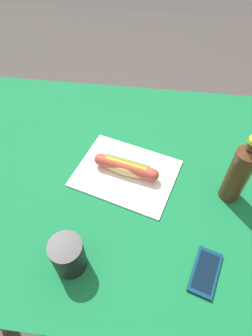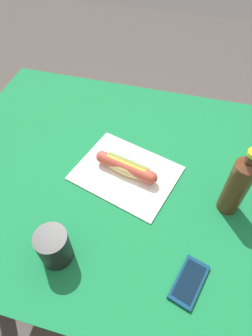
{
  "view_description": "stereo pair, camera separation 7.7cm",
  "coord_description": "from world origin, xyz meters",
  "px_view_note": "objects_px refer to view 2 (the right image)",
  "views": [
    {
      "loc": [
        0.09,
        -0.56,
        1.51
      ],
      "look_at": [
        0.01,
        0.01,
        0.79
      ],
      "focal_mm": 30.96,
      "sensor_mm": 36.0,
      "label": 1
    },
    {
      "loc": [
        0.16,
        -0.54,
        1.51
      ],
      "look_at": [
        0.01,
        0.01,
        0.79
      ],
      "focal_mm": 30.96,
      "sensor_mm": 36.0,
      "label": 2
    }
  ],
  "objects_px": {
    "drinking_cup": "(54,247)",
    "soda_bottle": "(238,185)",
    "hot_dog": "(126,167)",
    "cell_phone": "(189,282)"
  },
  "relations": [
    {
      "from": "hot_dog",
      "to": "soda_bottle",
      "type": "relative_size",
      "value": 0.86
    },
    {
      "from": "hot_dog",
      "to": "cell_phone",
      "type": "relative_size",
      "value": 1.54
    },
    {
      "from": "soda_bottle",
      "to": "drinking_cup",
      "type": "bearing_deg",
      "value": -147.65
    },
    {
      "from": "hot_dog",
      "to": "soda_bottle",
      "type": "distance_m",
      "value": 0.34
    },
    {
      "from": "cell_phone",
      "to": "soda_bottle",
      "type": "relative_size",
      "value": 0.56
    },
    {
      "from": "cell_phone",
      "to": "soda_bottle",
      "type": "xyz_separation_m",
      "value": [
        0.08,
        0.25,
        0.1
      ]
    },
    {
      "from": "soda_bottle",
      "to": "drinking_cup",
      "type": "height_order",
      "value": "soda_bottle"
    },
    {
      "from": "drinking_cup",
      "to": "soda_bottle",
      "type": "bearing_deg",
      "value": 32.35
    },
    {
      "from": "hot_dog",
      "to": "drinking_cup",
      "type": "xyz_separation_m",
      "value": [
        -0.11,
        -0.31,
        0.02
      ]
    },
    {
      "from": "cell_phone",
      "to": "drinking_cup",
      "type": "relative_size",
      "value": 1.25
    }
  ]
}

